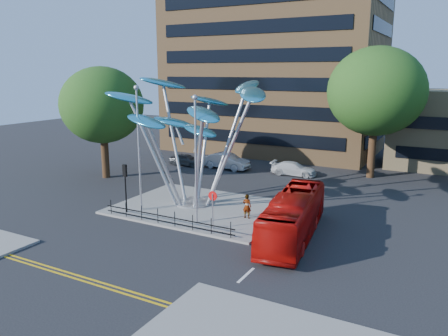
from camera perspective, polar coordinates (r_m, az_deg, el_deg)
The scene contains 18 objects.
ground at distance 26.91m, azimuth -7.93°, elevation -9.09°, with size 120.00×120.00×0.00m, color black.
traffic_island at distance 32.09m, azimuth -3.00°, elevation -5.23°, with size 12.00×9.00×0.15m, color slate.
double_yellow_near at distance 22.80m, azimuth -17.15°, elevation -13.68°, with size 40.00×0.12×0.01m, color gold.
double_yellow_far at distance 22.62m, azimuth -17.70°, elevation -13.94°, with size 40.00×0.12×0.01m, color gold.
brick_tower at distance 56.33m, azimuth 6.81°, elevation 17.71°, with size 25.00×15.00×30.00m, color olive.
tree_right at distance 42.62m, azimuth 19.27°, elevation 9.41°, with size 8.80×8.80×12.11m.
tree_left at distance 41.87m, azimuth -15.64°, elevation 7.89°, with size 7.60×7.60×10.32m.
leaf_sculpture at distance 31.84m, azimuth -4.15°, elevation 7.13°, with size 12.72×9.54×9.51m.
street_lamp_left at distance 30.90m, azimuth -11.12°, elevation 3.92°, with size 0.36×0.36×8.80m.
street_lamp_right at distance 27.63m, azimuth -3.72°, elevation 2.58°, with size 0.36×0.36×8.30m.
traffic_light_island at distance 31.00m, azimuth -12.79°, elevation -1.29°, with size 0.28×0.18×3.42m.
no_entry_sign_island at distance 27.24m, azimuth -1.49°, elevation -4.64°, with size 0.60×0.10×2.45m.
pedestrian_railing_front at distance 28.55m, azimuth -7.56°, elevation -6.60°, with size 10.00×0.06×1.00m.
red_bus at distance 26.65m, azimuth 9.04°, elevation -6.22°, with size 2.29×9.79×2.73m, color #A40B07.
pedestrian at distance 29.47m, azimuth 3.02°, elevation -5.01°, with size 0.61×0.40×1.67m, color gray.
parked_car_left at distance 46.55m, azimuth -4.96°, elevation 1.07°, with size 1.50×3.73×1.27m, color #3A3D41.
parked_car_mid at distance 44.85m, azimuth 0.34°, elevation 0.92°, with size 1.73×4.96×1.63m, color #A2A6AA.
parked_car_right at distance 42.70m, azimuth 9.09°, elevation -0.09°, with size 1.78×4.38×1.27m, color silver.
Camera 1 is at (15.05, -20.00, 9.87)m, focal length 35.00 mm.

